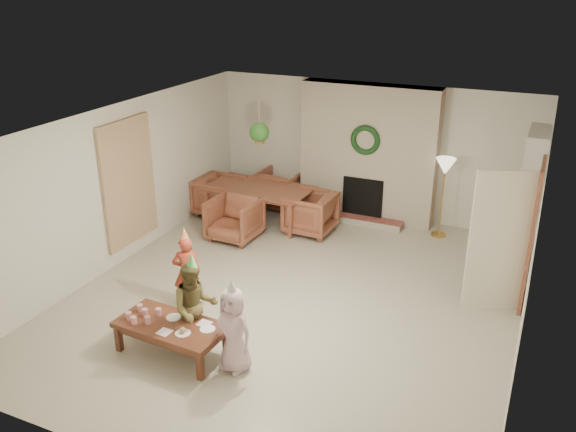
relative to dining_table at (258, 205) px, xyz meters
The scene contains 56 objects.
floor 2.85m from the dining_table, 52.36° to the right, with size 7.00×7.00×0.00m, color #B7B29E.
ceiling 3.56m from the dining_table, 52.36° to the right, with size 7.00×7.00×0.00m, color white.
wall_back 2.33m from the dining_table, 36.15° to the left, with size 7.00×7.00×0.00m, color silver.
wall_front 6.06m from the dining_table, 73.25° to the right, with size 7.00×7.00×0.00m, color silver.
wall_left 2.73m from the dining_table, 119.63° to the right, with size 7.00×7.00×0.00m, color silver.
wall_right 5.31m from the dining_table, 25.34° to the right, with size 7.00×7.00×0.00m, color silver.
fireplace_mass 2.22m from the dining_table, 31.58° to the left, with size 2.50×0.40×2.50m, color #592717.
fireplace_hearth 1.89m from the dining_table, 22.39° to the left, with size 1.60×0.30×0.12m, color maroon.
fireplace_firebox 1.94m from the dining_table, 27.04° to the left, with size 0.75×0.12×0.75m, color black.
fireplace_wreath 2.27m from the dining_table, 25.71° to the left, with size 0.54×0.54×0.10m, color #143619.
floor_lamp_base 3.28m from the dining_table, 13.49° to the left, with size 0.26×0.26×0.03m, color gold.
floor_lamp_post 3.28m from the dining_table, 13.49° to the left, with size 0.03×0.03×1.27m, color gold.
floor_lamp_shade 3.40m from the dining_table, 13.49° to the left, with size 0.34×0.34×0.28m, color beige.
bookshelf_carcass 4.63m from the dining_table, ahead, with size 0.30×1.00×2.20m, color white.
bookshelf_shelf_a 4.55m from the dining_table, ahead, with size 0.30×0.92×0.03m, color white.
bookshelf_shelf_b 4.58m from the dining_table, ahead, with size 0.30×0.92×0.03m, color white.
bookshelf_shelf_c 4.64m from the dining_table, ahead, with size 0.30×0.92×0.03m, color white.
bookshelf_shelf_d 4.73m from the dining_table, ahead, with size 0.30×0.92×0.03m, color white.
books_row_lower 4.53m from the dining_table, ahead, with size 0.20×0.40×0.24m, color #AF4520.
books_row_mid 4.58m from the dining_table, ahead, with size 0.20×0.44×0.24m, color #2A479A.
books_row_upper 4.65m from the dining_table, ahead, with size 0.20×0.36×0.22m, color gold.
door_frame 4.85m from the dining_table, 12.50° to the right, with size 0.05×0.86×2.04m, color brown.
door_leaf 4.58m from the dining_table, 18.23° to the right, with size 0.05×0.80×2.00m, color beige.
curtain_panel 2.55m from the dining_table, 121.17° to the right, with size 0.06×1.20×2.00m, color #CCB890.
dining_table is the anchor object (origin of this frame).
dining_chair_near 0.84m from the dining_table, 92.47° to the right, with size 0.79×0.82×0.74m, color brown.
dining_chair_far 0.84m from the dining_table, 87.53° to the left, with size 0.79×0.82×0.74m, color brown.
dining_chair_left 0.84m from the dining_table, behind, with size 0.79×0.82×0.74m, color brown.
dining_chair_right 1.05m from the dining_table, ahead, with size 0.79×0.82×0.74m, color brown.
hanging_plant_cord 2.00m from the dining_table, 59.99° to the right, with size 0.01×0.01×0.70m, color tan.
hanging_plant_pot 1.69m from the dining_table, 59.99° to the right, with size 0.16×0.16×0.12m, color brown.
hanging_plant_foliage 1.80m from the dining_table, 59.99° to the right, with size 0.32×0.32×0.32m, color #1C4717.
coffee_table_top 4.19m from the dining_table, 77.66° to the right, with size 1.33×0.67×0.06m, color #5B301E.
coffee_table_apron 4.19m from the dining_table, 77.66° to the right, with size 1.23×0.56×0.08m, color #5B301E.
coffee_leg_fl 4.34m from the dining_table, 86.36° to the right, with size 0.07×0.07×0.35m, color #5B301E.
coffee_leg_fr 4.65m from the dining_table, 71.37° to the right, with size 0.07×0.07×0.35m, color #5B301E.
coffee_leg_bl 3.80m from the dining_table, 85.35° to the right, with size 0.07×0.07×0.35m, color #5B301E.
coffee_leg_br 4.15m from the dining_table, 68.55° to the right, with size 0.07×0.07×0.35m, color #5B301E.
cup_a 4.23m from the dining_table, 84.93° to the right, with size 0.07×0.07×0.09m, color silver.
cup_b 4.03m from the dining_table, 84.49° to the right, with size 0.07×0.07×0.09m, color silver.
cup_c 4.30m from the dining_table, 83.41° to the right, with size 0.07×0.07×0.09m, color silver.
cup_d 4.10m from the dining_table, 82.91° to the right, with size 0.07×0.07×0.09m, color silver.
cup_e 4.25m from the dining_table, 81.31° to the right, with size 0.07×0.07×0.09m, color silver.
cup_f 4.05m from the dining_table, 80.70° to the right, with size 0.07×0.07×0.09m, color silver.
plate_a 4.06m from the dining_table, 77.89° to the right, with size 0.18×0.18×0.01m, color white.
plate_b 4.36m from the dining_table, 74.79° to the right, with size 0.18×0.18×0.01m, color white.
plate_c 4.24m from the dining_table, 71.27° to the right, with size 0.18×0.18×0.01m, color white.
food_scoop 4.37m from the dining_table, 74.79° to the right, with size 0.07×0.07×0.07m, color tan.
napkin_left 4.38m from the dining_table, 77.67° to the right, with size 0.15×0.15×0.01m, color #F0B1C8.
napkin_right 4.13m from the dining_table, 72.16° to the right, with size 0.15×0.15×0.01m, color #F0B1C8.
child_red 3.12m from the dining_table, 81.31° to the right, with size 0.38×0.25×1.05m, color #A83824.
party_hat_red 3.21m from the dining_table, 81.31° to the right, with size 0.14×0.14×0.20m, color gold.
child_plaid 4.08m from the dining_table, 73.89° to the right, with size 0.57×0.45×1.18m, color brown.
party_hat_plaid 4.16m from the dining_table, 73.89° to the right, with size 0.14×0.14×0.19m, color #50BB5A.
child_pink 4.42m from the dining_table, 66.80° to the right, with size 0.51×0.33×1.05m, color beige.
party_hat_pink 4.48m from the dining_table, 66.80° to the right, with size 0.14×0.14×0.19m, color silver.
Camera 1 is at (2.97, -6.88, 4.34)m, focal length 37.32 mm.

